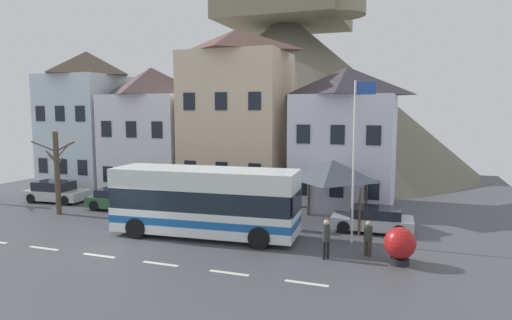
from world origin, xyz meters
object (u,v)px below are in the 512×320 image
Objects in this scene: townhouse_00 at (89,121)px; pedestrian_01 at (326,236)px; harbour_buoy at (400,244)px; parked_car_01 at (373,219)px; flagpole at (356,151)px; townhouse_02 at (237,116)px; hilltop_castle at (286,85)px; parked_car_00 at (121,200)px; parked_car_02 at (56,192)px; pedestrian_02 at (368,237)px; transit_bus at (205,202)px; bare_tree_01 at (57,171)px; townhouse_03 at (346,137)px; pedestrian_00 at (294,213)px; bus_shelter at (332,171)px; townhouse_01 at (153,132)px; public_bench at (297,205)px.

pedestrian_01 is at bearing -26.83° from townhouse_00.
parked_car_01 is at bearing 107.03° from harbour_buoy.
townhouse_02 is at bearing 139.95° from flagpole.
hilltop_castle is 28.16m from flagpole.
parked_car_00 is 5.62m from parked_car_02.
hilltop_castle reaches higher than pedestrian_01.
townhouse_00 is at bearing 178.26° from townhouse_02.
pedestrian_01 is at bearing -148.21° from pedestrian_02.
transit_bus is 10.41m from bare_tree_01.
pedestrian_02 is at bearing -43.23° from townhouse_02.
parked_car_01 is (2.27, -5.59, -3.80)m from townhouse_03.
parked_car_02 is 2.53× the size of pedestrian_00.
townhouse_03 is 20.32m from hilltop_castle.
pedestrian_02 is 18.24m from bare_tree_01.
parked_car_01 is at bearing 91.86° from pedestrian_02.
pedestrian_02 is (20.89, -4.40, 0.15)m from parked_car_02.
townhouse_02 is 15.38m from harbour_buoy.
parked_car_00 is 2.62× the size of pedestrian_00.
pedestrian_00 is at bearing 4.31° from bare_tree_01.
bus_shelter is 0.85× the size of parked_car_00.
hilltop_castle is 31.73m from harbour_buoy.
harbour_buoy is at bearing -32.84° from pedestrian_00.
townhouse_02 reaches higher than townhouse_01.
parked_car_00 is at bearing -99.49° from hilltop_castle.
bus_shelter is at bearing -89.51° from townhouse_03.
pedestrian_01 is (0.81, -10.63, -3.44)m from townhouse_03.
public_bench is at bearing 20.72° from bare_tree_01.
townhouse_00 is 19.89m from pedestrian_00.
parked_car_02 is at bearing -112.53° from hilltop_castle.
transit_bus reaches higher than public_bench.
bus_shelter is at bearing -17.38° from townhouse_01.
parked_car_02 is (-20.76, 0.35, 0.06)m from parked_car_01.
pedestrian_02 is at bearing -54.22° from public_bench.
pedestrian_01 is at bearing -57.98° from pedestrian_00.
hilltop_castle is at bearing 111.66° from bus_shelter.
public_bench is (-4.69, 2.64, -0.14)m from parked_car_01.
townhouse_02 is 14.06m from pedestrian_02.
bare_tree_01 is at bearing -104.65° from hilltop_castle.
public_bench is at bearing 3.64° from parked_car_02.
flagpole is (6.98, 1.27, 2.63)m from transit_bus.
parked_car_02 is at bearing -164.16° from townhouse_03.
townhouse_03 is 19.58m from parked_car_02.
flagpole is at bearing 132.91° from harbour_buoy.
public_bench is (-4.82, 6.69, -0.36)m from pedestrian_02.
bus_shelter reaches higher than pedestrian_00.
bare_tree_01 reaches higher than transit_bus.
hilltop_castle is at bearing 78.30° from parked_car_00.
townhouse_01 reaches higher than parked_car_00.
parked_car_00 is (6.85, -5.58, -4.66)m from townhouse_00.
transit_bus reaches higher than pedestrian_01.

